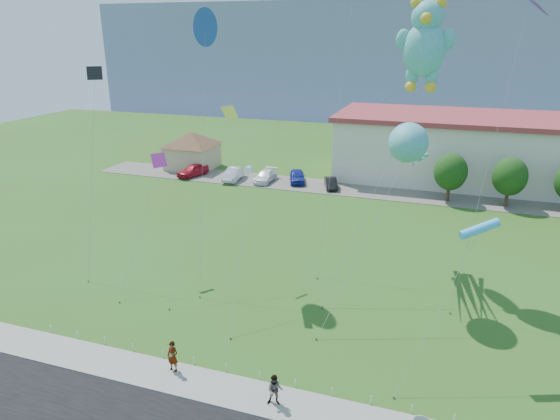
# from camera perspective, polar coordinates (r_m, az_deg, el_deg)

# --- Properties ---
(ground) EXTENTS (160.00, 160.00, 0.00)m
(ground) POSITION_cam_1_polar(r_m,az_deg,el_deg) (29.86, -3.25, -16.91)
(ground) COLOR #315317
(ground) RESTS_ON ground
(sidewalk) EXTENTS (80.00, 2.50, 0.10)m
(sidewalk) POSITION_cam_1_polar(r_m,az_deg,el_deg) (27.84, -5.49, -19.96)
(sidewalk) COLOR gray
(sidewalk) RESTS_ON ground
(parking_strip) EXTENTS (70.00, 6.00, 0.06)m
(parking_strip) POSITION_cam_1_polar(r_m,az_deg,el_deg) (60.57, 9.13, 2.29)
(parking_strip) COLOR #59544C
(parking_strip) RESTS_ON ground
(hill_ridge) EXTENTS (160.00, 50.00, 25.00)m
(hill_ridge) POSITION_cam_1_polar(r_m,az_deg,el_deg) (142.59, 15.66, 16.73)
(hill_ridge) COLOR gray
(hill_ridge) RESTS_ON ground
(pavilion) EXTENTS (9.20, 9.20, 5.00)m
(pavilion) POSITION_cam_1_polar(r_m,az_deg,el_deg) (70.31, -10.05, 7.15)
(pavilion) COLOR tan
(pavilion) RESTS_ON ground
(rope_fence) EXTENTS (26.05, 0.05, 0.50)m
(rope_fence) POSITION_cam_1_polar(r_m,az_deg,el_deg) (28.75, -4.27, -17.95)
(rope_fence) COLOR white
(rope_fence) RESTS_ON ground
(tree_near) EXTENTS (3.60, 3.60, 5.47)m
(tree_near) POSITION_cam_1_polar(r_m,az_deg,el_deg) (58.00, 18.92, 4.15)
(tree_near) COLOR #3F2B19
(tree_near) RESTS_ON ground
(tree_mid) EXTENTS (3.60, 3.60, 5.47)m
(tree_mid) POSITION_cam_1_polar(r_m,az_deg,el_deg) (58.39, 24.79, 3.49)
(tree_mid) COLOR #3F2B19
(tree_mid) RESTS_ON ground
(pedestrian_left) EXTENTS (0.69, 0.48, 1.81)m
(pedestrian_left) POSITION_cam_1_polar(r_m,az_deg,el_deg) (29.09, -12.16, -16.04)
(pedestrian_left) COLOR gray
(pedestrian_left) RESTS_ON sidewalk
(pedestrian_right) EXTENTS (0.94, 0.80, 1.68)m
(pedestrian_right) POSITION_cam_1_polar(r_m,az_deg,el_deg) (26.42, -0.58, -19.89)
(pedestrian_right) COLOR gray
(pedestrian_right) RESTS_ON sidewalk
(parked_car_red) EXTENTS (3.25, 4.94, 1.56)m
(parked_car_red) POSITION_cam_1_polar(r_m,az_deg,el_deg) (66.41, -9.93, 4.50)
(parked_car_red) COLOR #B31626
(parked_car_red) RESTS_ON parking_strip
(parked_car_silver) EXTENTS (2.01, 4.83, 1.55)m
(parked_car_silver) POSITION_cam_1_polar(r_m,az_deg,el_deg) (63.90, -5.34, 4.11)
(parked_car_silver) COLOR silver
(parked_car_silver) RESTS_ON parking_strip
(parked_car_white) EXTENTS (2.03, 4.81, 1.39)m
(parked_car_white) POSITION_cam_1_polar(r_m,az_deg,el_deg) (63.01, -1.69, 3.89)
(parked_car_white) COLOR white
(parked_car_white) RESTS_ON parking_strip
(parked_car_blue) EXTENTS (3.20, 4.90, 1.55)m
(parked_car_blue) POSITION_cam_1_polar(r_m,az_deg,el_deg) (62.66, 1.98, 3.87)
(parked_car_blue) COLOR navy
(parked_car_blue) RESTS_ON parking_strip
(parked_car_black) EXTENTS (2.50, 4.05, 1.26)m
(parked_car_black) POSITION_cam_1_polar(r_m,az_deg,el_deg) (60.59, 5.84, 3.09)
(parked_car_black) COLOR black
(parked_car_black) RESTS_ON parking_strip
(octopus_kite) EXTENTS (5.26, 14.68, 12.26)m
(octopus_kite) POSITION_cam_1_polar(r_m,az_deg,el_deg) (35.54, 14.55, 6.67)
(octopus_kite) COLOR teal
(octopus_kite) RESTS_ON ground
(teddy_bear_kite) EXTENTS (6.70, 10.01, 20.11)m
(teddy_bear_kite) POSITION_cam_1_polar(r_m,az_deg,el_deg) (37.94, 16.23, 17.88)
(teddy_bear_kite) COLOR teal
(teddy_bear_kite) RESTS_ON ground
(small_kite_black) EXTENTS (1.67, 5.48, 15.36)m
(small_kite_black) POSITION_cam_1_polar(r_m,az_deg,el_deg) (40.66, -20.52, 11.67)
(small_kite_black) COLOR black
(small_kite_black) RESTS_ON ground
(small_kite_yellow) EXTENTS (1.70, 9.43, 12.59)m
(small_kite_yellow) POSITION_cam_1_polar(r_m,az_deg,el_deg) (37.51, -6.59, 8.50)
(small_kite_yellow) COLOR #BCD732
(small_kite_yellow) RESTS_ON ground
(small_kite_pink) EXTENTS (1.29, 7.07, 9.15)m
(small_kite_pink) POSITION_cam_1_polar(r_m,az_deg,el_deg) (38.47, -14.10, 3.99)
(small_kite_pink) COLOR #F135B1
(small_kite_pink) RESTS_ON ground
(small_kite_cyan) EXTENTS (3.65, 6.48, 8.26)m
(small_kite_cyan) POSITION_cam_1_polar(r_m,az_deg,el_deg) (28.82, 21.78, -2.15)
(small_kite_cyan) COLOR #37B4F9
(small_kite_cyan) RESTS_ON ground
(small_kite_purple) EXTENTS (3.42, 5.52, 20.39)m
(small_kite_purple) POSITION_cam_1_polar(r_m,az_deg,el_deg) (36.15, 26.50, 19.97)
(small_kite_purple) COLOR purple
(small_kite_purple) RESTS_ON ground
(small_kite_white) EXTENTS (1.65, 7.99, 9.37)m
(small_kite_white) POSITION_cam_1_polar(r_m,az_deg,el_deg) (34.27, -3.60, 4.50)
(small_kite_white) COLOR white
(small_kite_white) RESTS_ON ground
(small_kite_blue) EXTENTS (2.78, 7.19, 18.80)m
(small_kite_blue) POSITION_cam_1_polar(r_m,az_deg,el_deg) (38.20, -8.56, 19.23)
(small_kite_blue) COLOR blue
(small_kite_blue) RESTS_ON ground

